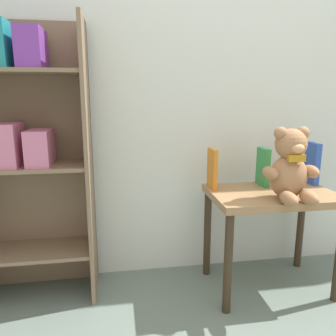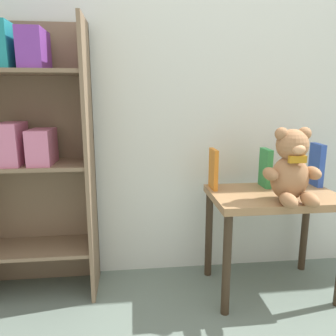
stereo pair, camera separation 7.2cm
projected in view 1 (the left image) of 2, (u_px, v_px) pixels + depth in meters
wall_back at (219, 51)px, 1.77m from camera, size 4.80×0.06×2.50m
bookshelf_side at (27, 146)px, 1.57m from camera, size 0.59×0.28×1.36m
display_table at (271, 208)px, 1.68m from camera, size 0.63×0.41×0.53m
teddy_bear at (290, 167)px, 1.52m from camera, size 0.26×0.24×0.34m
book_standing_orange at (212, 169)px, 1.71m from camera, size 0.02×0.12×0.21m
book_standing_green at (263, 167)px, 1.76m from camera, size 0.03×0.11×0.20m
book_standing_blue at (312, 163)px, 1.80m from camera, size 0.03×0.12×0.23m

